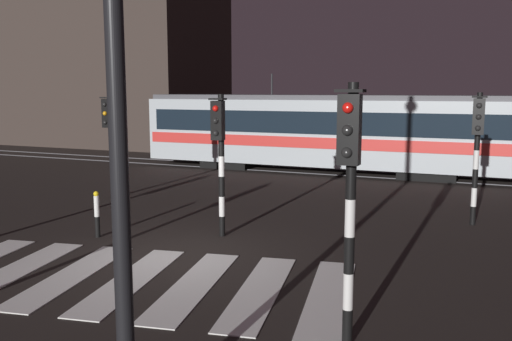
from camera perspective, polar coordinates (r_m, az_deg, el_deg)
ground_plane at (r=11.84m, az=-8.16°, el=-8.74°), size 120.00×120.00×0.00m
rail_near at (r=22.74m, az=7.48°, el=-0.40°), size 80.00×0.12×0.03m
rail_far at (r=24.11m, az=8.38°, el=0.08°), size 80.00×0.12×0.03m
crosswalk_zebra at (r=10.54m, az=-12.80°, el=-11.01°), size 8.46×4.97×0.02m
traffic_light_corner_near_right at (r=7.23m, az=9.71°, el=-0.63°), size 0.36×0.42×3.57m
traffic_light_median_centre at (r=12.78m, az=-3.80°, el=2.78°), size 0.36×0.42×3.37m
traffic_light_corner_far_right at (r=14.93m, az=22.02°, el=3.08°), size 0.36×0.42×3.41m
traffic_light_corner_far_left at (r=18.07m, az=-14.99°, el=4.09°), size 0.36×0.42×3.33m
tram at (r=23.34m, az=7.04°, el=4.11°), size 15.81×2.58×4.15m
bollard_island_edge at (r=13.53m, az=-16.20°, el=-4.38°), size 0.12×0.12×1.11m
building_backdrop at (r=38.10m, az=-16.36°, el=13.21°), size 15.78×8.00×13.74m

